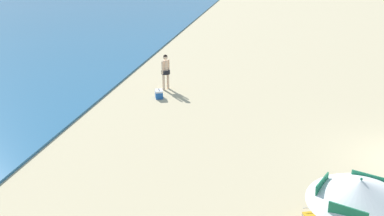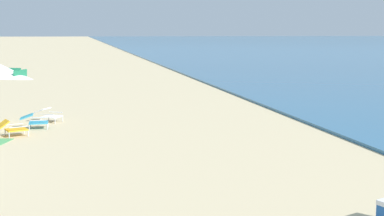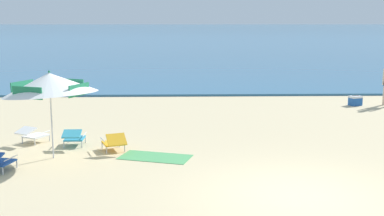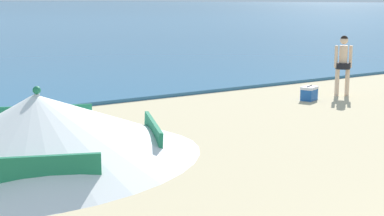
# 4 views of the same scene
# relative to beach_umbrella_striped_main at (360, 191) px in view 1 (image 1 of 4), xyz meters

# --- Properties ---
(beach_umbrella_striped_main) EXTENTS (3.34, 3.34, 2.28)m
(beach_umbrella_striped_main) POSITION_rel_beach_umbrella_striped_main_xyz_m (0.00, 0.00, 0.00)
(beach_umbrella_striped_main) COLOR silver
(beach_umbrella_striped_main) RESTS_ON ground
(lounge_chair_spare_folded) EXTENTS (0.81, 1.02, 0.53)m
(lounge_chair_spare_folded) POSITION_rel_beach_umbrella_striped_main_xyz_m (1.48, 0.58, -1.65)
(lounge_chair_spare_folded) COLOR gold
(lounge_chair_spare_folded) RESTS_ON ground
(person_standing_near_shore) EXTENTS (0.48, 0.44, 1.81)m
(person_standing_near_shore) POSITION_rel_beach_umbrella_striped_main_xyz_m (11.99, 7.65, -0.87)
(person_standing_near_shore) COLOR beige
(person_standing_near_shore) RESTS_ON ground
(cooler_box) EXTENTS (0.59, 0.50, 0.43)m
(cooler_box) POSITION_rel_beach_umbrella_striped_main_xyz_m (10.60, 7.63, -1.72)
(cooler_box) COLOR #1E56A8
(cooler_box) RESTS_ON ground
(beach_towel) EXTENTS (1.99, 1.40, 0.01)m
(beach_towel) POSITION_rel_beach_umbrella_striped_main_xyz_m (2.60, -0.01, -1.91)
(beach_towel) COLOR #4C9E5B
(beach_towel) RESTS_ON ground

